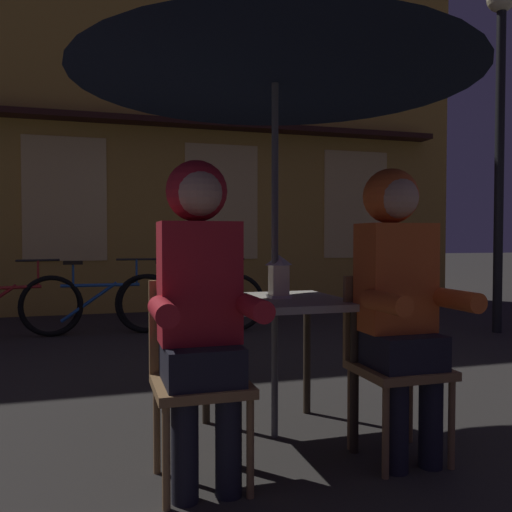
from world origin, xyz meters
TOP-DOWN VIEW (x-y plane):
  - ground_plane at (0.00, 0.00)m, footprint 60.00×60.00m
  - cafe_table at (0.00, 0.00)m, footprint 0.72×0.72m
  - patio_umbrella at (0.00, 0.00)m, footprint 2.10×2.10m
  - lantern at (0.03, 0.01)m, footprint 0.11×0.11m
  - chair_left at (-0.48, -0.37)m, footprint 0.40×0.40m
  - chair_right at (0.48, -0.37)m, footprint 0.40×0.40m
  - person_left_hooded at (-0.48, -0.43)m, footprint 0.45×0.56m
  - person_right_hooded at (0.48, -0.43)m, footprint 0.45×0.56m
  - shopfront_building at (-0.22, 5.40)m, footprint 10.00×0.93m
  - street_lamp at (3.41, 2.28)m, footprint 0.32×0.32m
  - bicycle_third at (-0.87, 3.43)m, footprint 1.68×0.10m
  - bicycle_fourth at (0.10, 3.28)m, footprint 1.66×0.36m

SIDE VIEW (x-z plane):
  - ground_plane at x=0.00m, z-range 0.00..0.00m
  - bicycle_third at x=-0.87m, z-range -0.07..0.77m
  - bicycle_fourth at x=0.10m, z-range -0.07..0.77m
  - chair_left at x=-0.48m, z-range 0.05..0.92m
  - chair_right at x=0.48m, z-range 0.05..0.92m
  - cafe_table at x=0.00m, z-range 0.27..1.01m
  - person_left_hooded at x=-0.48m, z-range 0.15..1.55m
  - person_right_hooded at x=0.48m, z-range 0.15..1.55m
  - lantern at x=0.03m, z-range 0.75..0.98m
  - patio_umbrella at x=0.00m, z-range 0.90..3.21m
  - street_lamp at x=3.41m, z-range 0.77..4.65m
  - shopfront_building at x=-0.22m, z-range -0.01..6.19m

